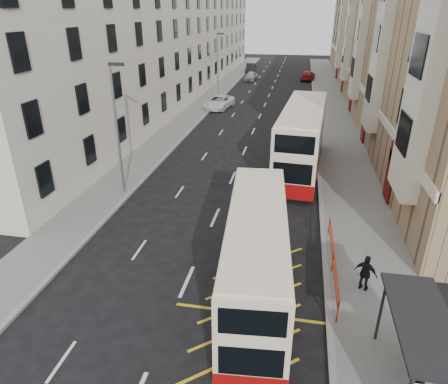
% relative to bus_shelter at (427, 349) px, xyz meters
% --- Properties ---
extents(ground, '(200.00, 200.00, 0.00)m').
position_rel_bus_shelter_xyz_m(ground, '(-8.34, 0.39, -2.14)').
color(ground, black).
rests_on(ground, ground).
extents(pavement_right, '(4.00, 120.00, 0.15)m').
position_rel_bus_shelter_xyz_m(pavement_right, '(-0.34, 30.39, -2.06)').
color(pavement_right, slate).
rests_on(pavement_right, ground).
extents(pavement_left, '(3.00, 120.00, 0.15)m').
position_rel_bus_shelter_xyz_m(pavement_left, '(-15.84, 30.39, -2.06)').
color(pavement_left, slate).
rests_on(pavement_left, ground).
extents(kerb_right, '(0.25, 120.00, 0.15)m').
position_rel_bus_shelter_xyz_m(kerb_right, '(-2.34, 30.39, -2.06)').
color(kerb_right, gray).
rests_on(kerb_right, ground).
extents(kerb_left, '(0.25, 120.00, 0.15)m').
position_rel_bus_shelter_xyz_m(kerb_left, '(-14.34, 30.39, -2.06)').
color(kerb_left, gray).
rests_on(kerb_left, ground).
extents(road_markings, '(10.00, 110.00, 0.01)m').
position_rel_bus_shelter_xyz_m(road_markings, '(-8.34, 45.39, -2.13)').
color(road_markings, silver).
rests_on(road_markings, ground).
extents(terrace_right, '(10.75, 79.00, 15.25)m').
position_rel_bus_shelter_xyz_m(terrace_right, '(6.54, 45.77, 5.38)').
color(terrace_right, '#997D58').
rests_on(terrace_right, ground).
extents(terrace_left, '(9.18, 79.00, 13.25)m').
position_rel_bus_shelter_xyz_m(terrace_left, '(-21.77, 45.89, 4.38)').
color(terrace_left, silver).
rests_on(terrace_left, ground).
extents(bus_shelter, '(1.65, 4.25, 2.70)m').
position_rel_bus_shelter_xyz_m(bus_shelter, '(0.00, 0.00, 0.00)').
color(bus_shelter, black).
rests_on(bus_shelter, pavement_right).
extents(guard_railing, '(0.06, 6.56, 1.01)m').
position_rel_bus_shelter_xyz_m(guard_railing, '(-2.09, 6.14, -1.28)').
color(guard_railing, red).
rests_on(guard_railing, pavement_right).
extents(street_lamp_near, '(0.93, 0.18, 8.00)m').
position_rel_bus_shelter_xyz_m(street_lamp_near, '(-14.69, 12.39, 2.50)').
color(street_lamp_near, slate).
rests_on(street_lamp_near, pavement_left).
extents(street_lamp_far, '(0.93, 0.18, 8.00)m').
position_rel_bus_shelter_xyz_m(street_lamp_far, '(-14.69, 42.39, 2.50)').
color(street_lamp_far, slate).
rests_on(street_lamp_far, pavement_left).
extents(double_decker_front, '(3.09, 9.95, 3.91)m').
position_rel_bus_shelter_xyz_m(double_decker_front, '(-5.31, 3.90, -0.15)').
color(double_decker_front, beige).
rests_on(double_decker_front, ground).
extents(double_decker_rear, '(3.63, 12.08, 4.75)m').
position_rel_bus_shelter_xyz_m(double_decker_rear, '(-3.75, 18.73, 0.28)').
color(double_decker_rear, beige).
rests_on(double_decker_rear, ground).
extents(pedestrian_far, '(1.03, 0.81, 1.63)m').
position_rel_bus_shelter_xyz_m(pedestrian_far, '(-0.86, 5.10, -1.17)').
color(pedestrian_far, black).
rests_on(pedestrian_far, pavement_right).
extents(white_van, '(3.31, 5.68, 1.49)m').
position_rel_bus_shelter_xyz_m(white_van, '(-13.54, 37.32, -1.39)').
color(white_van, white).
rests_on(white_van, ground).
extents(car_silver, '(2.08, 4.41, 1.46)m').
position_rel_bus_shelter_xyz_m(car_silver, '(-12.37, 58.06, -1.41)').
color(car_silver, '#A5A8AC').
rests_on(car_silver, ground).
extents(car_dark, '(2.01, 4.98, 1.61)m').
position_rel_bus_shelter_xyz_m(car_dark, '(-13.54, 67.24, -1.33)').
color(car_dark, black).
rests_on(car_dark, ground).
extents(car_red, '(2.63, 5.29, 1.48)m').
position_rel_bus_shelter_xyz_m(car_red, '(-3.14, 60.51, -1.40)').
color(car_red, '#AA171C').
rests_on(car_red, ground).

